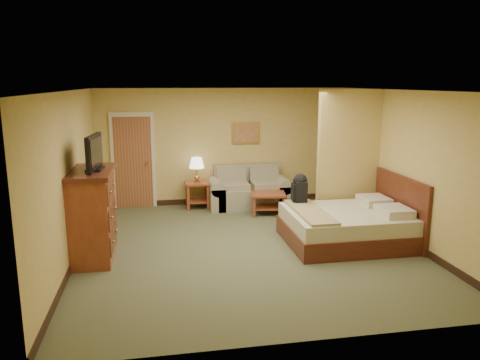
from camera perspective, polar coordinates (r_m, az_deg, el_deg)
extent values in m
plane|color=#4E5235|center=(7.98, 0.81, -8.14)|extent=(6.00, 6.00, 0.00)
plane|color=white|center=(7.50, 0.87, 10.87)|extent=(6.00, 6.00, 0.00)
cube|color=tan|center=(10.56, -2.29, 4.08)|extent=(5.50, 0.02, 2.60)
cube|color=tan|center=(7.61, -19.93, 0.31)|extent=(0.02, 6.00, 2.60)
cube|color=tan|center=(8.59, 19.16, 1.62)|extent=(0.02, 6.00, 2.60)
cube|color=tan|center=(9.14, 13.06, 2.56)|extent=(1.20, 0.15, 2.60)
cube|color=beige|center=(10.48, -12.88, 2.35)|extent=(0.94, 0.06, 2.10)
cube|color=brown|center=(10.47, -12.87, 2.06)|extent=(0.80, 0.04, 2.00)
cylinder|color=#B88643|center=(10.41, -11.24, 2.07)|extent=(0.04, 0.12, 0.04)
cube|color=black|center=(10.79, -2.23, -2.47)|extent=(5.50, 0.02, 0.12)
cube|color=gray|center=(10.39, 1.17, -2.09)|extent=(1.49, 0.80, 0.45)
cube|color=gray|center=(10.62, 0.81, 0.74)|extent=(1.49, 0.19, 0.47)
cube|color=gray|center=(10.27, -2.90, -2.12)|extent=(0.32, 0.80, 0.50)
cube|color=gray|center=(10.55, 5.13, -1.77)|extent=(0.32, 0.80, 0.50)
cube|color=maroon|center=(10.28, -5.26, -0.36)|extent=(0.53, 0.53, 0.04)
cube|color=maroon|center=(10.37, -5.22, -2.53)|extent=(0.45, 0.45, 0.03)
cube|color=maroon|center=(10.12, -6.32, -2.27)|extent=(0.05, 0.05, 0.54)
cube|color=maroon|center=(10.16, -3.93, -2.17)|extent=(0.05, 0.05, 0.54)
cube|color=maroon|center=(10.53, -6.48, -1.71)|extent=(0.05, 0.05, 0.54)
cube|color=maroon|center=(10.57, -4.19, -1.62)|extent=(0.05, 0.05, 0.54)
cylinder|color=#B88643|center=(10.27, -5.27, -0.14)|extent=(0.16, 0.16, 0.04)
cylinder|color=#B88643|center=(10.23, -5.29, 1.01)|extent=(0.02, 0.02, 0.27)
cone|color=white|center=(10.19, -5.31, 2.11)|extent=(0.33, 0.33, 0.23)
cube|color=maroon|center=(9.85, 3.41, -1.63)|extent=(0.81, 0.81, 0.04)
cube|color=maroon|center=(9.92, 3.39, -3.22)|extent=(0.69, 0.69, 0.03)
cube|color=maroon|center=(9.55, 2.06, -3.42)|extent=(0.05, 0.05, 0.42)
cube|color=maroon|center=(10.26, 4.64, -2.38)|extent=(0.05, 0.05, 0.42)
cube|color=#B78E3F|center=(10.59, 0.71, 5.75)|extent=(0.64, 0.03, 0.50)
cube|color=#96532E|center=(10.57, 0.73, 5.74)|extent=(0.53, 0.02, 0.39)
cube|color=maroon|center=(7.67, -17.63, -4.28)|extent=(0.62, 1.23, 1.34)
cube|color=#481B10|center=(7.51, -17.97, 0.89)|extent=(0.69, 1.32, 0.07)
cube|color=black|center=(7.49, -17.23, 1.30)|extent=(0.26, 0.41, 0.03)
cube|color=black|center=(7.45, -17.36, 3.27)|extent=(0.15, 0.89, 0.53)
cube|color=#481B10|center=(8.34, 12.91, -6.42)|extent=(2.09, 1.67, 0.31)
cube|color=beige|center=(8.25, 13.00, -4.56)|extent=(2.03, 1.61, 0.25)
cube|color=#481B10|center=(8.64, 18.92, -3.25)|extent=(0.06, 1.78, 1.15)
cube|color=beige|center=(8.17, 18.28, -3.67)|extent=(0.47, 0.57, 0.15)
cube|color=beige|center=(8.79, 16.03, -2.44)|extent=(0.47, 0.57, 0.15)
cube|color=#988553|center=(7.98, 8.55, -3.87)|extent=(0.47, 1.57, 0.05)
cube|color=black|center=(8.53, 7.34, -1.48)|extent=(0.24, 0.34, 0.42)
sphere|color=black|center=(8.49, 7.38, -0.09)|extent=(0.25, 0.25, 0.25)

